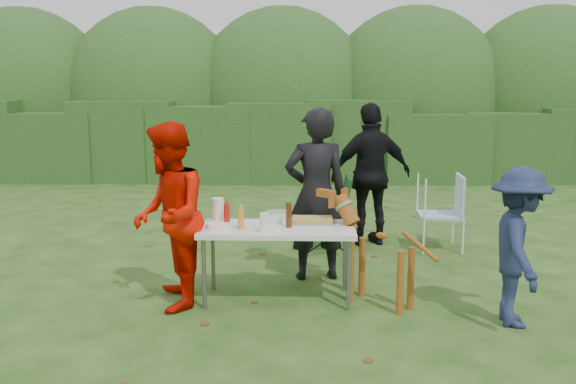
{
  "coord_description": "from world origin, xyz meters",
  "views": [
    {
      "loc": [
        0.57,
        -5.52,
        2.1
      ],
      "look_at": [
        0.39,
        0.72,
        1.0
      ],
      "focal_mm": 38.0,
      "sensor_mm": 36.0,
      "label": 1
    }
  ],
  "objects_px": {
    "dog": "(381,253)",
    "camping_chair": "(327,213)",
    "person_cook": "(316,194)",
    "lawn_chair": "(440,212)",
    "ketchup_bottle": "(227,216)",
    "beer_bottle": "(289,215)",
    "folding_table": "(277,232)",
    "paper_towel_roll": "(218,211)",
    "mustard_bottle": "(241,219)",
    "person_black_puffy": "(371,175)",
    "child": "(519,247)",
    "person_red_jacket": "(169,216)"
  },
  "relations": [
    {
      "from": "person_black_puffy",
      "to": "child",
      "type": "bearing_deg",
      "value": 93.56
    },
    {
      "from": "beer_bottle",
      "to": "paper_towel_roll",
      "type": "xyz_separation_m",
      "value": [
        -0.7,
        0.13,
        0.01
      ]
    },
    {
      "from": "person_cook",
      "to": "beer_bottle",
      "type": "relative_size",
      "value": 7.79
    },
    {
      "from": "child",
      "to": "ketchup_bottle",
      "type": "bearing_deg",
      "value": 84.9
    },
    {
      "from": "folding_table",
      "to": "child",
      "type": "relative_size",
      "value": 1.06
    },
    {
      "from": "ketchup_bottle",
      "to": "mustard_bottle",
      "type": "bearing_deg",
      "value": -29.96
    },
    {
      "from": "camping_chair",
      "to": "ketchup_bottle",
      "type": "bearing_deg",
      "value": 60.44
    },
    {
      "from": "child",
      "to": "dog",
      "type": "xyz_separation_m",
      "value": [
        -1.15,
        0.43,
        -0.18
      ]
    },
    {
      "from": "lawn_chair",
      "to": "mustard_bottle",
      "type": "xyz_separation_m",
      "value": [
        -2.35,
        -2.07,
        0.35
      ]
    },
    {
      "from": "mustard_bottle",
      "to": "child",
      "type": "bearing_deg",
      "value": -10.45
    },
    {
      "from": "person_cook",
      "to": "dog",
      "type": "bearing_deg",
      "value": 116.45
    },
    {
      "from": "person_cook",
      "to": "lawn_chair",
      "type": "xyz_separation_m",
      "value": [
        1.62,
        1.27,
        -0.45
      ]
    },
    {
      "from": "camping_chair",
      "to": "lawn_chair",
      "type": "height_order",
      "value": "lawn_chair"
    },
    {
      "from": "camping_chair",
      "to": "paper_towel_roll",
      "type": "xyz_separation_m",
      "value": [
        -1.14,
        -1.73,
        0.39
      ]
    },
    {
      "from": "dog",
      "to": "beer_bottle",
      "type": "distance_m",
      "value": 0.95
    },
    {
      "from": "dog",
      "to": "person_cook",
      "type": "bearing_deg",
      "value": -14.36
    },
    {
      "from": "person_red_jacket",
      "to": "mustard_bottle",
      "type": "relative_size",
      "value": 8.85
    },
    {
      "from": "folding_table",
      "to": "person_red_jacket",
      "type": "xyz_separation_m",
      "value": [
        -1.01,
        -0.21,
        0.2
      ]
    },
    {
      "from": "mustard_bottle",
      "to": "ketchup_bottle",
      "type": "distance_m",
      "value": 0.17
    },
    {
      "from": "mustard_bottle",
      "to": "person_cook",
      "type": "bearing_deg",
      "value": 47.73
    },
    {
      "from": "folding_table",
      "to": "child",
      "type": "xyz_separation_m",
      "value": [
        2.14,
        -0.56,
        0.02
      ]
    },
    {
      "from": "lawn_chair",
      "to": "folding_table",
      "type": "bearing_deg",
      "value": 47.77
    },
    {
      "from": "ketchup_bottle",
      "to": "dog",
      "type": "bearing_deg",
      "value": -4.34
    },
    {
      "from": "person_cook",
      "to": "paper_towel_roll",
      "type": "distance_m",
      "value": 1.14
    },
    {
      "from": "folding_table",
      "to": "camping_chair",
      "type": "height_order",
      "value": "camping_chair"
    },
    {
      "from": "folding_table",
      "to": "paper_towel_roll",
      "type": "xyz_separation_m",
      "value": [
        -0.59,
        0.11,
        0.18
      ]
    },
    {
      "from": "folding_table",
      "to": "paper_towel_roll",
      "type": "bearing_deg",
      "value": 169.74
    },
    {
      "from": "dog",
      "to": "person_black_puffy",
      "type": "bearing_deg",
      "value": -54.1
    },
    {
      "from": "ketchup_bottle",
      "to": "paper_towel_roll",
      "type": "bearing_deg",
      "value": 129.42
    },
    {
      "from": "folding_table",
      "to": "dog",
      "type": "relative_size",
      "value": 1.36
    },
    {
      "from": "camping_chair",
      "to": "person_red_jacket",
      "type": "bearing_deg",
      "value": 52.37
    },
    {
      "from": "person_red_jacket",
      "to": "mustard_bottle",
      "type": "distance_m",
      "value": 0.68
    },
    {
      "from": "person_cook",
      "to": "paper_towel_roll",
      "type": "xyz_separation_m",
      "value": [
        -0.98,
        -0.59,
        -0.06
      ]
    },
    {
      "from": "camping_chair",
      "to": "dog",
      "type": "bearing_deg",
      "value": 102.47
    },
    {
      "from": "dog",
      "to": "paper_towel_roll",
      "type": "distance_m",
      "value": 1.64
    },
    {
      "from": "folding_table",
      "to": "mustard_bottle",
      "type": "distance_m",
      "value": 0.39
    },
    {
      "from": "person_red_jacket",
      "to": "beer_bottle",
      "type": "height_order",
      "value": "person_red_jacket"
    },
    {
      "from": "beer_bottle",
      "to": "ketchup_bottle",
      "type": "bearing_deg",
      "value": 179.79
    },
    {
      "from": "folding_table",
      "to": "ketchup_bottle",
      "type": "distance_m",
      "value": 0.52
    },
    {
      "from": "dog",
      "to": "camping_chair",
      "type": "height_order",
      "value": "dog"
    },
    {
      "from": "ketchup_bottle",
      "to": "person_red_jacket",
      "type": "bearing_deg",
      "value": -159.68
    },
    {
      "from": "camping_chair",
      "to": "lawn_chair",
      "type": "relative_size",
      "value": 0.99
    },
    {
      "from": "paper_towel_roll",
      "to": "ketchup_bottle",
      "type": "bearing_deg",
      "value": -50.58
    },
    {
      "from": "person_red_jacket",
      "to": "camping_chair",
      "type": "height_order",
      "value": "person_red_jacket"
    },
    {
      "from": "dog",
      "to": "paper_towel_roll",
      "type": "height_order",
      "value": "dog"
    },
    {
      "from": "person_black_puffy",
      "to": "camping_chair",
      "type": "relative_size",
      "value": 1.93
    },
    {
      "from": "child",
      "to": "camping_chair",
      "type": "relative_size",
      "value": 1.46
    },
    {
      "from": "folding_table",
      "to": "beer_bottle",
      "type": "height_order",
      "value": "beer_bottle"
    },
    {
      "from": "paper_towel_roll",
      "to": "person_cook",
      "type": "bearing_deg",
      "value": 31.23
    },
    {
      "from": "lawn_chair",
      "to": "ketchup_bottle",
      "type": "bearing_deg",
      "value": 41.81
    }
  ]
}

